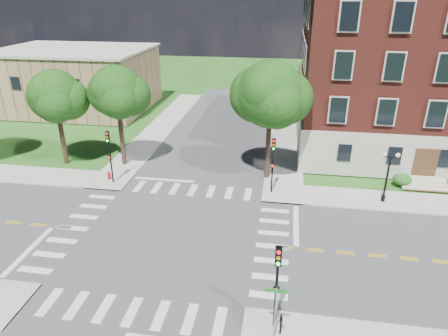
# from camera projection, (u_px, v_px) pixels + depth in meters

# --- Properties ---
(ground) EXTENTS (160.00, 160.00, 0.00)m
(ground) POSITION_uv_depth(u_px,v_px,m) (169.00, 237.00, 27.98)
(ground) COLOR #235417
(ground) RESTS_ON ground
(road_ew) EXTENTS (90.00, 12.00, 0.01)m
(road_ew) POSITION_uv_depth(u_px,v_px,m) (169.00, 237.00, 27.97)
(road_ew) COLOR #3D3D3F
(road_ew) RESTS_ON ground
(road_ns) EXTENTS (12.00, 90.00, 0.01)m
(road_ns) POSITION_uv_depth(u_px,v_px,m) (169.00, 237.00, 27.97)
(road_ns) COLOR #3D3D3F
(road_ns) RESTS_ON ground
(sidewalk_ne) EXTENTS (34.00, 34.00, 0.12)m
(sidewalk_ne) POSITION_uv_depth(u_px,v_px,m) (362.00, 163.00, 39.62)
(sidewalk_ne) COLOR #9E9B93
(sidewalk_ne) RESTS_ON ground
(sidewalk_nw) EXTENTS (34.00, 34.00, 0.12)m
(sidewalk_nw) POSITION_uv_depth(u_px,v_px,m) (73.00, 146.00, 43.98)
(sidewalk_nw) COLOR #9E9B93
(sidewalk_nw) RESTS_ON ground
(crosswalk_east) EXTENTS (2.20, 10.20, 0.02)m
(crosswalk_east) POSITION_uv_depth(u_px,v_px,m) (272.00, 246.00, 26.95)
(crosswalk_east) COLOR silver
(crosswalk_east) RESTS_ON ground
(stop_bar_east) EXTENTS (0.40, 5.50, 0.00)m
(stop_bar_east) POSITION_uv_depth(u_px,v_px,m) (296.00, 225.00, 29.43)
(stop_bar_east) COLOR silver
(stop_bar_east) RESTS_ON ground
(secondary_building) EXTENTS (20.40, 15.40, 8.30)m
(secondary_building) POSITION_uv_depth(u_px,v_px,m) (76.00, 79.00, 56.36)
(secondary_building) COLOR #8A6F4C
(secondary_building) RESTS_ON ground
(tree_b) EXTENTS (4.85, 4.85, 9.13)m
(tree_b) POSITION_uv_depth(u_px,v_px,m) (55.00, 96.00, 37.04)
(tree_b) COLOR black
(tree_b) RESTS_ON ground
(tree_c) EXTENTS (4.83, 4.83, 9.62)m
(tree_c) POSITION_uv_depth(u_px,v_px,m) (117.00, 92.00, 36.45)
(tree_c) COLOR black
(tree_c) RESTS_ON ground
(tree_d) EXTENTS (5.75, 5.75, 10.59)m
(tree_d) POSITION_uv_depth(u_px,v_px,m) (271.00, 94.00, 33.48)
(tree_d) COLOR black
(tree_d) RESTS_ON ground
(traffic_signal_se) EXTENTS (0.32, 0.35, 4.80)m
(traffic_signal_se) POSITION_uv_depth(u_px,v_px,m) (277.00, 278.00, 19.23)
(traffic_signal_se) COLOR black
(traffic_signal_se) RESTS_ON ground
(traffic_signal_ne) EXTENTS (0.34, 0.38, 4.80)m
(traffic_signal_ne) POSITION_uv_depth(u_px,v_px,m) (273.00, 158.00, 32.71)
(traffic_signal_ne) COLOR black
(traffic_signal_ne) RESTS_ON ground
(traffic_signal_nw) EXTENTS (0.35, 0.39, 4.80)m
(traffic_signal_nw) POSITION_uv_depth(u_px,v_px,m) (109.00, 150.00, 34.38)
(traffic_signal_nw) COLOR black
(traffic_signal_nw) RESTS_ON ground
(twin_lamp_west) EXTENTS (1.36, 0.36, 4.23)m
(twin_lamp_west) POSITION_uv_depth(u_px,v_px,m) (388.00, 174.00, 31.52)
(twin_lamp_west) COLOR black
(twin_lamp_west) RESTS_ON ground
(street_sign_pole) EXTENTS (1.10, 1.10, 3.10)m
(street_sign_pole) POSITION_uv_depth(u_px,v_px,m) (276.00, 304.00, 18.81)
(street_sign_pole) COLOR gray
(street_sign_pole) RESTS_ON ground
(push_button_post) EXTENTS (0.14, 0.21, 1.20)m
(push_button_post) POSITION_uv_depth(u_px,v_px,m) (281.00, 324.00, 19.71)
(push_button_post) COLOR black
(push_button_post) RESTS_ON ground
(fire_hydrant) EXTENTS (0.35, 0.35, 0.75)m
(fire_hydrant) POSITION_uv_depth(u_px,v_px,m) (109.00, 175.00, 36.10)
(fire_hydrant) COLOR #B00D10
(fire_hydrant) RESTS_ON ground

